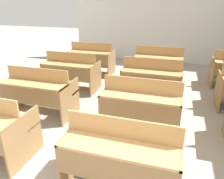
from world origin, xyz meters
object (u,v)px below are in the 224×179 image
bench_back_center (158,63)px  bench_front_center (121,154)px  bench_third_left (71,71)px  bench_third_center (152,79)px  bench_second_left (39,91)px  bench_second_center (141,104)px  bench_back_left (91,58)px

bench_back_center → bench_front_center: bearing=-90.0°
bench_front_center → bench_third_left: size_ratio=1.00×
bench_third_center → bench_back_center: size_ratio=1.00×
bench_third_left → bench_back_center: same height
bench_second_left → bench_third_center: same height
bench_front_center → bench_second_center: bearing=90.4°
bench_second_left → bench_back_center: size_ratio=1.00×
bench_second_center → bench_back_left: bearing=126.3°
bench_third_left → bench_third_center: bearing=-0.1°
bench_front_center → bench_back_center: size_ratio=1.00×
bench_second_left → bench_back_left: same height
bench_front_center → bench_third_left: same height
bench_third_left → bench_back_center: 2.28m
bench_front_center → bench_back_center: 3.83m
bench_second_center → bench_third_center: bearing=90.1°
bench_front_center → bench_second_center: same height
bench_front_center → bench_third_center: 2.54m
bench_second_left → bench_third_left: 1.28m
bench_front_center → bench_second_center: 1.26m
bench_front_center → bench_third_left: 3.17m
bench_back_center → bench_second_left: bearing=-126.3°
bench_front_center → bench_second_left: (-1.89, 1.26, 0.00)m
bench_second_center → bench_back_left: (-1.89, 2.58, 0.00)m
bench_second_center → bench_third_center: same height
bench_front_center → bench_back_left: bearing=116.3°
bench_second_left → bench_back_left: size_ratio=1.00×
bench_third_left → bench_front_center: bearing=-53.4°
bench_second_center → bench_back_left: 3.20m
bench_third_left → bench_second_center: bearing=-34.2°
bench_third_center → bench_back_left: size_ratio=1.00×
bench_front_center → bench_second_center: (-0.01, 1.26, 0.00)m
bench_second_left → bench_second_center: size_ratio=1.00×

